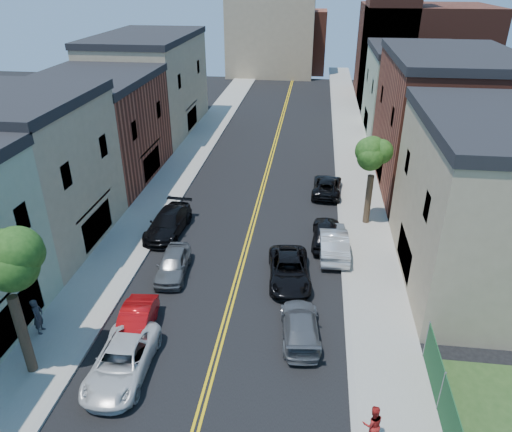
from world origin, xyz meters
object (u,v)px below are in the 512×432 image
(red_sedan, at_px, (135,324))
(silver_car_right, at_px, (333,242))
(black_car_right, at_px, (326,233))
(dark_car_right_far, at_px, (327,186))
(black_car_left, at_px, (168,223))
(grey_car_right, at_px, (300,326))
(white_pickup, at_px, (122,362))
(pedestrian_right, at_px, (373,424))
(grey_car_left, at_px, (173,264))
(black_suv_lane, at_px, (289,270))
(pedestrian_left, at_px, (38,316))

(red_sedan, xyz_separation_m, silver_car_right, (9.64, 8.93, 0.13))
(black_car_right, xyz_separation_m, silver_car_right, (0.41, -1.18, 0.05))
(dark_car_right_far, bearing_deg, black_car_left, 39.32)
(black_car_right, bearing_deg, grey_car_right, 83.31)
(white_pickup, relative_size, black_car_right, 1.13)
(dark_car_right_far, xyz_separation_m, pedestrian_right, (1.50, -22.55, 0.31))
(grey_car_left, bearing_deg, black_suv_lane, -2.50)
(red_sedan, relative_size, black_car_right, 0.93)
(black_car_left, xyz_separation_m, pedestrian_right, (12.20, -14.76, 0.21))
(red_sedan, bearing_deg, pedestrian_left, -179.18)
(white_pickup, height_order, black_car_right, black_car_right)
(dark_car_right_far, bearing_deg, black_car_right, 92.46)
(silver_car_right, distance_m, black_suv_lane, 4.20)
(grey_car_right, bearing_deg, pedestrian_right, 111.97)
(red_sedan, bearing_deg, pedestrian_right, -28.02)
(grey_car_right, height_order, pedestrian_right, pedestrian_right)
(black_car_left, xyz_separation_m, silver_car_right, (11.00, -1.24, 0.05))
(pedestrian_left, bearing_deg, dark_car_right_far, -46.00)
(black_car_left, distance_m, black_suv_lane, 9.62)
(silver_car_right, height_order, dark_car_right_far, silver_car_right)
(pedestrian_right, bearing_deg, grey_car_left, -53.31)
(grey_car_left, height_order, grey_car_right, grey_car_left)
(black_car_right, xyz_separation_m, pedestrian_right, (1.61, -14.70, 0.21))
(white_pickup, xyz_separation_m, black_car_right, (8.95, 12.58, 0.06))
(red_sedan, relative_size, grey_car_left, 1.00)
(pedestrian_left, bearing_deg, pedestrian_right, -113.65)
(pedestrian_right, bearing_deg, grey_car_right, -72.08)
(white_pickup, bearing_deg, red_sedan, 95.34)
(grey_car_left, relative_size, black_car_left, 0.79)
(dark_car_right_far, bearing_deg, grey_car_right, 88.55)
(white_pickup, relative_size, black_car_left, 0.96)
(silver_car_right, bearing_deg, red_sedan, 39.76)
(grey_car_right, xyz_separation_m, silver_car_right, (1.70, 8.01, 0.17))
(red_sedan, relative_size, pedestrian_right, 2.53)
(grey_car_right, bearing_deg, black_suv_lane, -85.65)
(grey_car_right, relative_size, pedestrian_left, 2.34)
(grey_car_right, bearing_deg, silver_car_right, -107.78)
(silver_car_right, bearing_deg, black_suv_lane, 49.74)
(white_pickup, distance_m, black_suv_lane, 10.56)
(dark_car_right_far, distance_m, pedestrian_left, 23.16)
(black_car_right, height_order, pedestrian_right, pedestrian_right)
(black_suv_lane, bearing_deg, silver_car_right, 46.53)
(black_car_left, distance_m, pedestrian_right, 19.15)
(grey_car_right, relative_size, pedestrian_right, 2.71)
(black_car_left, height_order, black_car_right, black_car_left)
(grey_car_left, bearing_deg, black_car_left, 105.00)
(pedestrian_right, bearing_deg, black_suv_lane, -79.69)
(grey_car_left, relative_size, black_suv_lane, 0.84)
(grey_car_right, bearing_deg, pedestrian_left, 0.53)
(red_sedan, bearing_deg, grey_car_left, 81.25)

